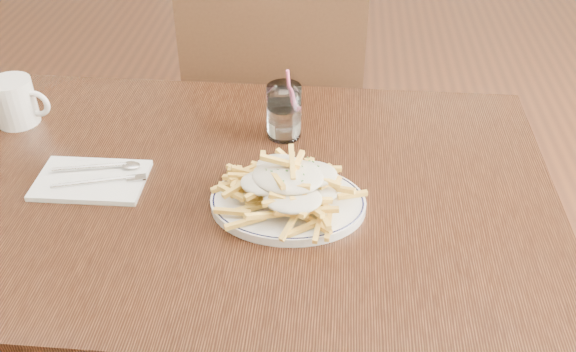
# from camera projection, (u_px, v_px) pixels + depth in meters

# --- Properties ---
(table) EXTENTS (1.20, 0.80, 0.75)m
(table) POSITION_uv_depth(u_px,v_px,m) (239.00, 217.00, 1.26)
(table) COLOR black
(table) RESTS_ON ground
(chair_far) EXTENTS (0.54, 0.54, 1.05)m
(chair_far) POSITION_uv_depth(u_px,v_px,m) (272.00, 85.00, 1.86)
(chair_far) COLOR black
(chair_far) RESTS_ON ground
(fries_plate) EXTENTS (0.28, 0.25, 0.02)m
(fries_plate) POSITION_uv_depth(u_px,v_px,m) (288.00, 203.00, 1.16)
(fries_plate) COLOR white
(fries_plate) RESTS_ON table
(loaded_fries) EXTENTS (0.24, 0.20, 0.07)m
(loaded_fries) POSITION_uv_depth(u_px,v_px,m) (288.00, 182.00, 1.13)
(loaded_fries) COLOR #F0C049
(loaded_fries) RESTS_ON fries_plate
(napkin) EXTENTS (0.21, 0.14, 0.01)m
(napkin) POSITION_uv_depth(u_px,v_px,m) (91.00, 180.00, 1.22)
(napkin) COLOR white
(napkin) RESTS_ON table
(cutlery) EXTENTS (0.19, 0.11, 0.01)m
(cutlery) POSITION_uv_depth(u_px,v_px,m) (91.00, 175.00, 1.22)
(cutlery) COLOR silver
(cutlery) RESTS_ON napkin
(water_glass) EXTENTS (0.07, 0.07, 0.16)m
(water_glass) POSITION_uv_depth(u_px,v_px,m) (284.00, 114.00, 1.33)
(water_glass) COLOR white
(water_glass) RESTS_ON table
(coffee_mug) EXTENTS (0.13, 0.09, 0.10)m
(coffee_mug) POSITION_uv_depth(u_px,v_px,m) (15.00, 102.00, 1.37)
(coffee_mug) COLOR white
(coffee_mug) RESTS_ON table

